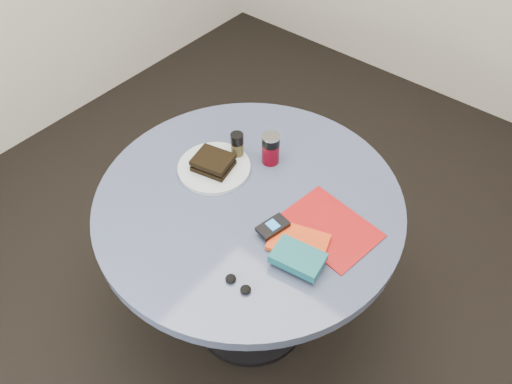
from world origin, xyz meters
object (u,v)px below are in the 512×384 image
Objects in this scene: novel at (298,258)px; mp3_player at (273,227)px; table at (249,230)px; soda_can at (271,149)px; plate at (214,168)px; red_book at (298,242)px; pepper_grinder at (237,146)px; sandwich at (213,162)px; headphones at (238,284)px; magazine at (329,228)px.

novel is 0.14m from mp3_player.
table is 0.29m from soda_can.
plate is 1.45× the size of red_book.
pepper_grinder is at bearing 142.25° from novel.
mp3_player is at bearing -14.49° from sandwich.
red_book is at bearing -11.82° from table.
pepper_grinder is 0.35m from mp3_player.
table is 0.27m from sandwich.
headphones is (0.36, -0.30, 0.00)m from plate.
soda_can reaches higher than red_book.
sandwich is at bearing -127.34° from soda_can.
soda_can reaches higher than table.
headphones is at bearing -38.94° from sandwich.
red_book is at bearing -23.97° from pepper_grinder.
magazine is (0.42, -0.06, -0.05)m from pepper_grinder.
sandwich is at bearing 141.06° from headphones.
red_book is (0.23, -0.05, 0.18)m from table.
sandwich is at bearing -166.86° from magazine.
pepper_grinder reaches higher than plate.
pepper_grinder is at bearing 141.34° from table.
headphones is (0.04, -0.21, -0.02)m from mp3_player.
novel is (0.43, -0.23, -0.02)m from pepper_grinder.
mp3_player is at bearing -50.46° from soda_can.
mp3_player reaches higher than magazine.
soda_can is at bearing 51.49° from plate.
soda_can is 0.44m from novel.
table is 0.25m from plate.
pepper_grinder is at bearing 137.70° from red_book.
plate is at bearing 164.86° from mp3_player.
novel reaches higher than headphones.
sandwich reaches higher than red_book.
plate is 0.47m from headphones.
soda_can reaches higher than pepper_grinder.
novel is at bearing -21.66° from table.
novel is 1.68× the size of headphones.
soda_can is 0.37m from red_book.
mp3_player is at bearing -22.69° from table.
novel is at bearing -28.48° from pepper_grinder.
table is 0.29m from pepper_grinder.
sandwich is 0.41m from red_book.
table is 9.52× the size of mp3_player.
soda_can is at bearing 52.66° from sandwich.
red_book is (-0.04, -0.11, 0.01)m from magazine.
magazine is 1.64× the size of red_book.
novel is at bearing -20.47° from mp3_player.
novel is (0.33, -0.29, -0.02)m from soda_can.
mp3_player is (-0.12, -0.12, 0.02)m from magazine.
soda_can is 1.12× the size of pepper_grinder.
magazine is at bearing 44.58° from mp3_player.
headphones reaches higher than plate.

